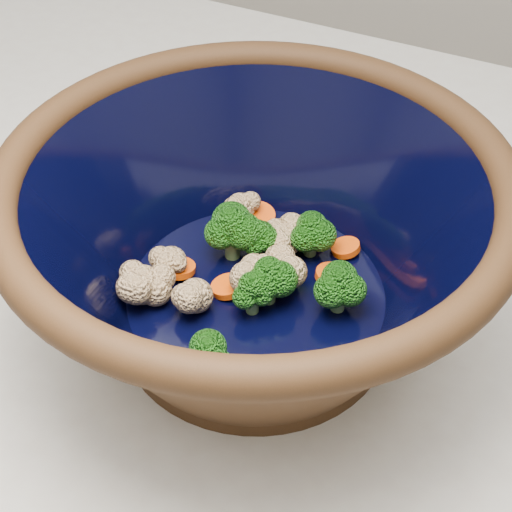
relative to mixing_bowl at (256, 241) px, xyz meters
The scene contains 2 objects.
mixing_bowl is the anchor object (origin of this frame).
vegetable_pile 0.04m from the mixing_bowl, 135.17° to the left, with size 0.18×0.22×0.06m.
Camera 1 is at (0.29, -0.34, 1.38)m, focal length 50.00 mm.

